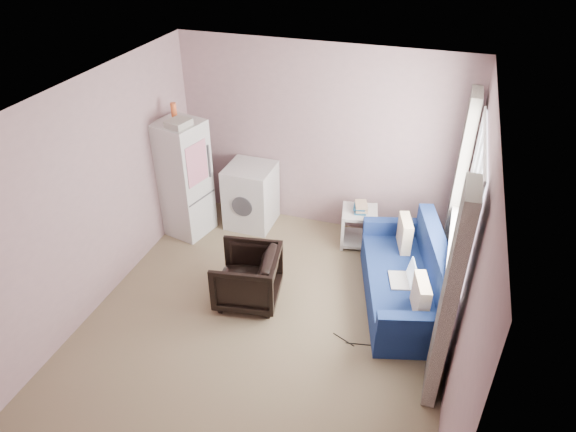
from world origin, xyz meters
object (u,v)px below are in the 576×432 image
sofa (410,282)px  side_table (359,224)px  washing_machine (251,194)px  fridge (184,178)px  armchair (247,275)px

sofa → side_table: bearing=112.7°
washing_machine → side_table: 1.53m
fridge → sofa: bearing=2.4°
fridge → side_table: bearing=23.4°
fridge → side_table: fridge is taller
armchair → fridge: fridge is taller
side_table → sofa: size_ratio=0.31×
armchair → side_table: 1.78m
fridge → washing_machine: (0.75, 0.43, -0.35)m
sofa → washing_machine: bearing=141.1°
washing_machine → sofa: bearing=-23.2°
washing_machine → armchair: bearing=-69.7°
armchair → washing_machine: (-0.55, 1.51, 0.10)m
fridge → washing_machine: 0.93m
washing_machine → side_table: bearing=-0.2°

